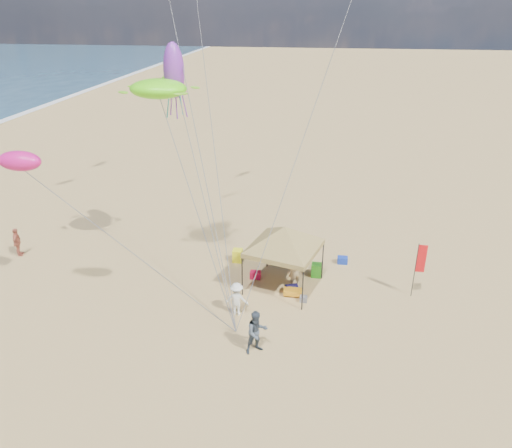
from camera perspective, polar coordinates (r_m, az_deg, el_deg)
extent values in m
plane|color=tan|center=(20.73, -1.23, -13.61)|extent=(280.00, 280.00, 0.00)
cylinder|color=black|center=(25.44, 1.33, -3.02)|extent=(0.06, 0.06, 2.01)
cylinder|color=black|center=(24.57, 7.84, -4.34)|extent=(0.06, 0.06, 2.01)
cylinder|color=black|center=(23.05, -1.64, -6.21)|extent=(0.06, 0.06, 2.01)
cylinder|color=black|center=(22.08, 5.50, -7.84)|extent=(0.06, 0.06, 2.01)
cube|color=olive|center=(23.18, 3.33, -2.85)|extent=(3.85, 3.85, 0.24)
pyramid|color=olive|center=(22.68, 3.39, -0.32)|extent=(5.87, 5.87, 1.01)
cylinder|color=black|center=(23.93, 18.20, -5.21)|extent=(0.04, 0.04, 2.82)
cube|color=red|center=(23.66, 18.90, -3.88)|extent=(0.41, 0.03, 1.41)
cube|color=red|center=(24.77, -0.07, -6.00)|extent=(0.54, 0.38, 0.38)
cube|color=#1330A1|center=(26.52, 10.15, -4.20)|extent=(0.54, 0.38, 0.38)
cylinder|color=black|center=(23.83, 4.18, -7.46)|extent=(0.69, 0.54, 0.36)
cylinder|color=#E05F0C|center=(26.73, 1.32, -3.57)|extent=(0.54, 0.69, 0.36)
cube|color=#298B19|center=(25.06, 7.11, -5.40)|extent=(0.50, 0.50, 0.70)
cube|color=yellow|center=(26.25, -2.18, -3.73)|extent=(0.50, 0.50, 0.70)
cube|color=slate|center=(23.12, 5.61, -8.76)|extent=(0.34, 0.30, 0.28)
cube|color=orange|center=(23.47, 4.40, -7.97)|extent=(0.90, 0.50, 0.24)
imported|color=tan|center=(23.83, 4.57, -5.36)|extent=(0.81, 0.76, 1.87)
imported|color=#3E4954|center=(19.64, 0.10, -12.60)|extent=(1.16, 1.10, 1.88)
imported|color=white|center=(21.82, -2.28, -8.81)|extent=(1.05, 0.62, 1.60)
imported|color=#B05A44|center=(29.69, -26.30, -1.92)|extent=(0.67, 1.03, 1.63)
ellipsoid|color=#64FF13|center=(23.08, -11.44, 15.34)|extent=(3.11, 2.76, 0.87)
ellipsoid|color=#D31579|center=(21.97, -26.07, 6.68)|extent=(2.07, 1.59, 0.82)
ellipsoid|color=purple|center=(23.76, -9.64, 17.39)|extent=(1.26, 1.26, 2.52)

